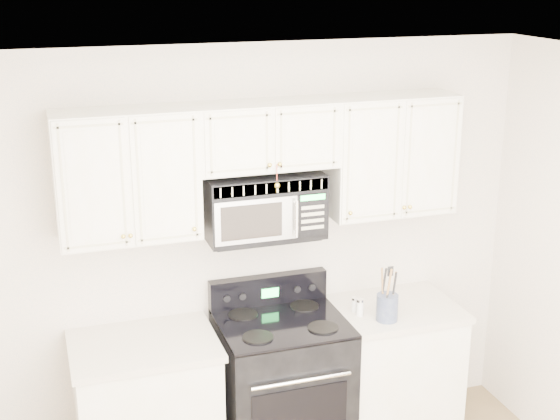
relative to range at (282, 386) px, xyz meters
name	(u,v)px	position (x,y,z in m)	size (l,w,h in m)	color
room	(373,383)	(-0.05, -1.42, 0.82)	(3.51, 3.51, 2.61)	olive
base_cabinet_left	(148,415)	(-0.85, 0.02, -0.06)	(0.86, 0.65, 0.92)	beige
base_cabinet_right	(388,374)	(0.75, 0.02, -0.06)	(0.86, 0.65, 0.92)	beige
range	(282,386)	(0.00, 0.00, 0.00)	(0.78, 0.71, 1.12)	black
upper_cabinets	(265,158)	(-0.05, 0.16, 1.45)	(2.44, 0.37, 0.75)	beige
microwave	(263,205)	(-0.07, 0.14, 1.16)	(0.71, 0.41, 0.39)	black
utensil_crock	(387,306)	(0.63, -0.16, 0.53)	(0.14, 0.14, 0.36)	slate
shaker_salt	(360,307)	(0.50, -0.04, 0.49)	(0.05, 0.05, 0.11)	white
shaker_pepper	(355,304)	(0.49, 0.02, 0.49)	(0.04, 0.04, 0.10)	white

